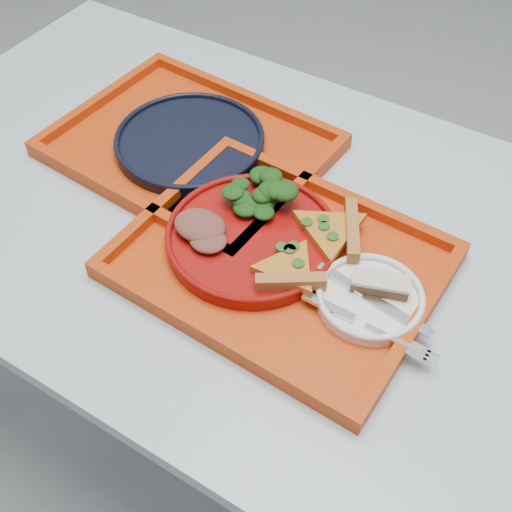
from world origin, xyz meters
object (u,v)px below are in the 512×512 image
at_px(dinner_plate, 252,239).
at_px(dessert_bar, 380,284).
at_px(tray_far, 191,149).
at_px(navy_plate, 190,143).
at_px(tray_main, 280,264).

xyz_separation_m(dinner_plate, dessert_bar, (0.20, 0.01, 0.02)).
bearing_deg(dessert_bar, tray_far, 144.38).
relative_size(tray_far, navy_plate, 1.73).
height_order(dinner_plate, dessert_bar, dessert_bar).
bearing_deg(dessert_bar, navy_plate, 144.38).
xyz_separation_m(tray_main, dessert_bar, (0.15, 0.02, 0.03)).
height_order(tray_far, dessert_bar, dessert_bar).
xyz_separation_m(tray_far, dinner_plate, (0.21, -0.14, 0.02)).
height_order(tray_main, dessert_bar, dessert_bar).
bearing_deg(navy_plate, dinner_plate, -32.68).
height_order(tray_far, navy_plate, navy_plate).
bearing_deg(tray_far, dinner_plate, -28.82).
bearing_deg(tray_far, dessert_bar, -13.17).
distance_m(tray_main, dessert_bar, 0.15).
height_order(navy_plate, dessert_bar, dessert_bar).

